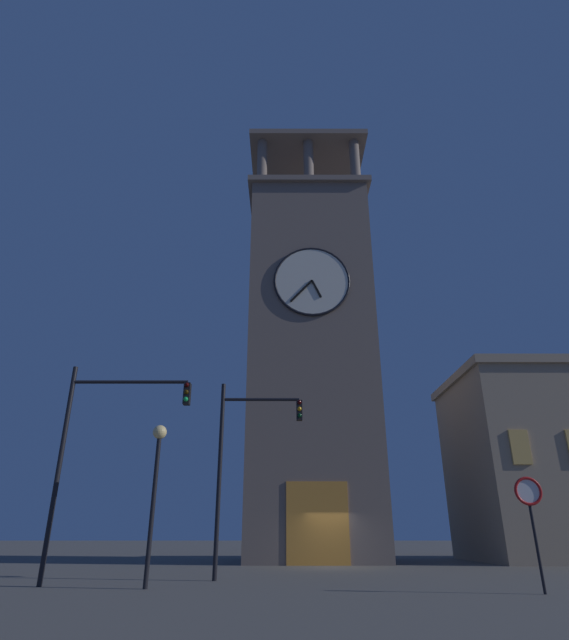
# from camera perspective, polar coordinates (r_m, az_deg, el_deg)

# --- Properties ---
(ground_plane) EXTENTS (200.00, 200.00, 0.00)m
(ground_plane) POSITION_cam_1_polar(r_m,az_deg,el_deg) (26.67, 5.58, -25.89)
(ground_plane) COLOR #56544F
(clocktower) EXTENTS (8.31, 8.54, 31.17)m
(clocktower) POSITION_cam_1_polar(r_m,az_deg,el_deg) (33.71, 2.87, -4.11)
(clocktower) COLOR #75665B
(clocktower) RESTS_ON ground_plane
(traffic_signal_near) EXTENTS (3.11, 0.41, 6.82)m
(traffic_signal_near) POSITION_cam_1_polar(r_m,az_deg,el_deg) (19.40, -4.54, -14.18)
(traffic_signal_near) COLOR black
(traffic_signal_near) RESTS_ON ground_plane
(traffic_signal_mid) EXTENTS (4.18, 0.41, 6.87)m
(traffic_signal_mid) POSITION_cam_1_polar(r_m,az_deg,el_deg) (18.41, -19.87, -11.98)
(traffic_signal_mid) COLOR black
(traffic_signal_mid) RESTS_ON ground_plane
(street_lamp) EXTENTS (0.44, 0.44, 4.69)m
(street_lamp) POSITION_cam_1_polar(r_m,az_deg,el_deg) (16.99, -14.18, -15.94)
(street_lamp) COLOR black
(street_lamp) RESTS_ON ground_plane
(no_horn_sign) EXTENTS (0.78, 0.14, 2.96)m
(no_horn_sign) POSITION_cam_1_polar(r_m,az_deg,el_deg) (16.52, 25.78, -17.75)
(no_horn_sign) COLOR black
(no_horn_sign) RESTS_ON ground_plane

